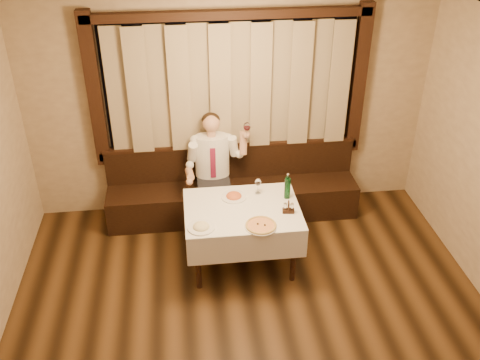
{
  "coord_description": "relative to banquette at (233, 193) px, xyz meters",
  "views": [
    {
      "loc": [
        -0.6,
        -3.12,
        4.06
      ],
      "look_at": [
        0.0,
        1.9,
        1.0
      ],
      "focal_mm": 40.0,
      "sensor_mm": 36.0,
      "label": 1
    }
  ],
  "objects": [
    {
      "name": "green_bottle",
      "position": [
        0.53,
        -0.87,
        0.58
      ],
      "size": [
        0.07,
        0.07,
        0.31
      ],
      "rotation": [
        0.0,
        0.0,
        -0.37
      ],
      "color": "#0E441C",
      "rests_on": "dining_table"
    },
    {
      "name": "banquette",
      "position": [
        0.0,
        0.0,
        0.0
      ],
      "size": [
        3.2,
        0.61,
        0.94
      ],
      "color": "black",
      "rests_on": "ground"
    },
    {
      "name": "pizza",
      "position": [
        0.15,
        -1.39,
        0.46
      ],
      "size": [
        0.34,
        0.34,
        0.04
      ],
      "rotation": [
        0.0,
        0.0,
        0.43
      ],
      "color": "white",
      "rests_on": "dining_table"
    },
    {
      "name": "pasta_cream",
      "position": [
        -0.47,
        -1.34,
        0.49
      ],
      "size": [
        0.29,
        0.29,
        0.1
      ],
      "rotation": [
        0.0,
        0.0,
        0.42
      ],
      "color": "white",
      "rests_on": "dining_table"
    },
    {
      "name": "cruet_caddy",
      "position": [
        0.49,
        -1.16,
        0.49
      ],
      "size": [
        0.13,
        0.08,
        0.14
      ],
      "rotation": [
        0.0,
        0.0,
        -0.13
      ],
      "color": "black",
      "rests_on": "dining_table"
    },
    {
      "name": "pasta_red",
      "position": [
        -0.07,
        -0.79,
        0.49
      ],
      "size": [
        0.29,
        0.29,
        0.1
      ],
      "rotation": [
        0.0,
        0.0,
        0.35
      ],
      "color": "white",
      "rests_on": "dining_table"
    },
    {
      "name": "table_wine_glass",
      "position": [
        0.22,
        -0.74,
        0.59
      ],
      "size": [
        0.07,
        0.07,
        0.19
      ],
      "rotation": [
        0.0,
        0.0,
        -0.14
      ],
      "color": "white",
      "rests_on": "dining_table"
    },
    {
      "name": "dining_table",
      "position": [
        0.0,
        -1.02,
        0.34
      ],
      "size": [
        1.27,
        0.97,
        0.76
      ],
      "color": "black",
      "rests_on": "ground"
    },
    {
      "name": "seated_man",
      "position": [
        -0.25,
        -0.09,
        0.52
      ],
      "size": [
        0.8,
        0.6,
        1.44
      ],
      "color": "black",
      "rests_on": "ground"
    },
    {
      "name": "room",
      "position": [
        -0.0,
        -1.75,
        1.19
      ],
      "size": [
        5.01,
        6.01,
        2.81
      ],
      "color": "black",
      "rests_on": "ground"
    }
  ]
}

